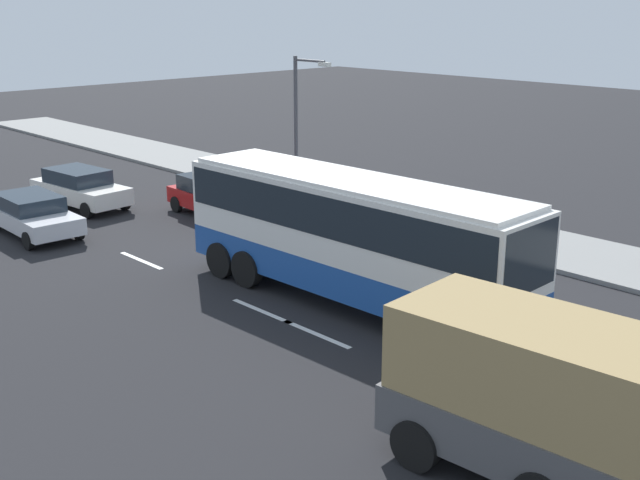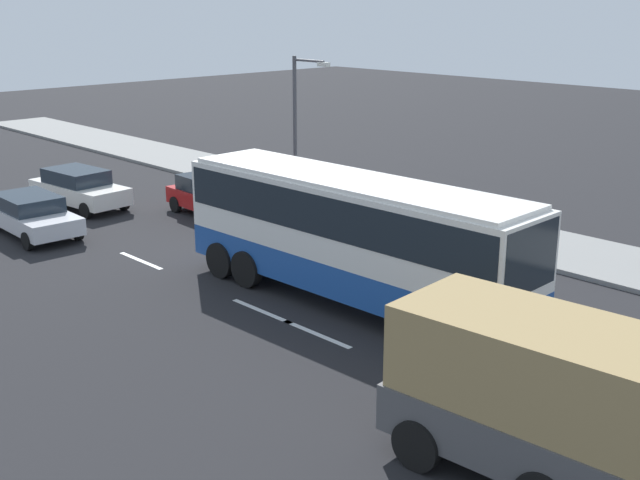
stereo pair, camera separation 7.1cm
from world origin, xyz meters
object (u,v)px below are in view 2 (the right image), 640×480
at_px(pedestrian_near_curb, 519,225).
at_px(street_lamp, 299,116).
at_px(cargo_truck, 585,411).
at_px(car_silver_hatch, 31,214).
at_px(car_white_minivan, 79,188).
at_px(car_red_compact, 213,195).
at_px(coach_bus, 351,227).

relative_size(pedestrian_near_curb, street_lamp, 0.28).
distance_m(cargo_truck, car_silver_hatch, 21.62).
relative_size(car_white_minivan, car_red_compact, 1.10).
height_order(coach_bus, pedestrian_near_curb, coach_bus).
xyz_separation_m(car_white_minivan, pedestrian_near_curb, (16.10, 7.15, 0.25)).
distance_m(coach_bus, pedestrian_near_curb, 7.14).
bearing_deg(car_silver_hatch, pedestrian_near_curb, 39.12).
relative_size(cargo_truck, car_white_minivan, 1.49).
bearing_deg(cargo_truck, car_silver_hatch, 174.84).
xyz_separation_m(car_silver_hatch, street_lamp, (3.16, 10.21, 2.83)).
distance_m(car_silver_hatch, street_lamp, 11.06).
xyz_separation_m(car_white_minivan, street_lamp, (5.65, 7.03, 2.78)).
height_order(car_white_minivan, pedestrian_near_curb, pedestrian_near_curb).
relative_size(coach_bus, car_silver_hatch, 2.36).
bearing_deg(car_white_minivan, car_red_compact, 27.98).
bearing_deg(cargo_truck, car_red_compact, 156.57).
height_order(car_white_minivan, street_lamp, street_lamp).
distance_m(car_white_minivan, pedestrian_near_curb, 17.62).
xyz_separation_m(coach_bus, street_lamp, (-9.53, 6.87, 1.40)).
xyz_separation_m(cargo_truck, car_red_compact, (-19.25, 6.73, -0.79)).
bearing_deg(cargo_truck, coach_bus, 153.21).
relative_size(car_red_compact, car_silver_hatch, 0.94).
height_order(coach_bus, car_silver_hatch, coach_bus).
distance_m(car_red_compact, car_silver_hatch, 6.78).
bearing_deg(car_white_minivan, cargo_truck, -13.67).
xyz_separation_m(coach_bus, pedestrian_near_curb, (0.92, 6.99, -1.13)).
relative_size(car_white_minivan, street_lamp, 0.82).
height_order(car_red_compact, pedestrian_near_curb, pedestrian_near_curb).
bearing_deg(coach_bus, street_lamp, 142.86).
bearing_deg(coach_bus, cargo_truck, -23.98).
bearing_deg(car_red_compact, car_white_minivan, -143.55).
height_order(cargo_truck, car_silver_hatch, cargo_truck).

